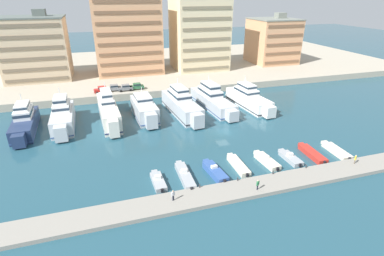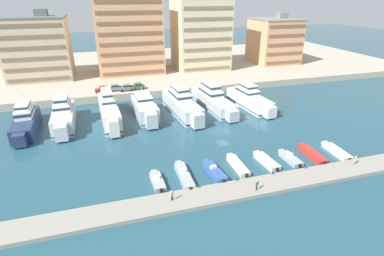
# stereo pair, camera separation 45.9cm
# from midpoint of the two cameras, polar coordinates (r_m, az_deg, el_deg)

# --- Properties ---
(ground_plane) EXTENTS (400.00, 400.00, 0.00)m
(ground_plane) POSITION_cam_midpoint_polar(r_m,az_deg,el_deg) (64.25, 6.18, -0.89)
(ground_plane) COLOR #234C5B
(quay_promenade) EXTENTS (180.00, 70.00, 1.99)m
(quay_promenade) POSITION_cam_midpoint_polar(r_m,az_deg,el_deg) (120.78, -5.31, 11.67)
(quay_promenade) COLOR #ADA38E
(quay_promenade) RESTS_ON ground
(pier_dock) EXTENTS (120.00, 4.44, 0.63)m
(pier_dock) POSITION_cam_midpoint_polar(r_m,az_deg,el_deg) (48.66, 15.39, -10.23)
(pier_dock) COLOR gray
(pier_dock) RESTS_ON ground
(yacht_navy_far_left) EXTENTS (4.88, 18.09, 7.62)m
(yacht_navy_far_left) POSITION_cam_midpoint_polar(r_m,az_deg,el_deg) (73.50, -28.99, 1.16)
(yacht_navy_far_left) COLOR navy
(yacht_navy_far_left) RESTS_ON ground
(yacht_silver_left) EXTENTS (4.82, 17.76, 8.37)m
(yacht_silver_left) POSITION_cam_midpoint_polar(r_m,az_deg,el_deg) (72.11, -23.13, 2.16)
(yacht_silver_left) COLOR silver
(yacht_silver_left) RESTS_ON ground
(yacht_ivory_mid_left) EXTENTS (4.71, 21.05, 8.62)m
(yacht_ivory_mid_left) POSITION_cam_midpoint_polar(r_m,az_deg,el_deg) (71.74, -15.36, 3.34)
(yacht_ivory_mid_left) COLOR silver
(yacht_ivory_mid_left) RESTS_ON ground
(yacht_silver_center_left) EXTENTS (5.11, 15.91, 7.03)m
(yacht_silver_center_left) POSITION_cam_midpoint_polar(r_m,az_deg,el_deg) (71.77, -8.76, 3.62)
(yacht_silver_center_left) COLOR silver
(yacht_silver_center_left) RESTS_ON ground
(yacht_silver_center) EXTENTS (6.27, 21.09, 8.25)m
(yacht_silver_center) POSITION_cam_midpoint_polar(r_m,az_deg,el_deg) (73.41, -1.73, 4.55)
(yacht_silver_center) COLOR silver
(yacht_silver_center) RESTS_ON ground
(yacht_silver_center_right) EXTENTS (6.28, 22.11, 7.88)m
(yacht_silver_center_right) POSITION_cam_midpoint_polar(r_m,az_deg,el_deg) (77.80, 4.20, 5.47)
(yacht_silver_center_right) COLOR silver
(yacht_silver_center_right) RESTS_ON ground
(yacht_white_mid_right) EXTENTS (6.19, 19.24, 7.55)m
(yacht_white_mid_right) POSITION_cam_midpoint_polar(r_m,az_deg,el_deg) (79.73, 11.05, 5.49)
(yacht_white_mid_right) COLOR white
(yacht_white_mid_right) RESTS_ON ground
(motorboat_grey_far_left) EXTENTS (1.86, 5.92, 1.34)m
(motorboat_grey_far_left) POSITION_cam_midpoint_polar(r_m,az_deg,el_deg) (47.74, -6.36, -9.98)
(motorboat_grey_far_left) COLOR #9EA3A8
(motorboat_grey_far_left) RESTS_ON ground
(motorboat_grey_left) EXTENTS (1.83, 8.38, 1.42)m
(motorboat_grey_left) POSITION_cam_midpoint_polar(r_m,az_deg,el_deg) (48.59, -1.26, -9.03)
(motorboat_grey_left) COLOR #9EA3A8
(motorboat_grey_left) RESTS_ON ground
(motorboat_blue_mid_left) EXTENTS (2.50, 7.09, 1.51)m
(motorboat_blue_mid_left) POSITION_cam_midpoint_polar(r_m,az_deg,el_deg) (49.61, 4.49, -8.26)
(motorboat_blue_mid_left) COLOR #33569E
(motorboat_blue_mid_left) RESTS_ON ground
(motorboat_cream_center_left) EXTENTS (1.71, 7.32, 0.91)m
(motorboat_cream_center_left) POSITION_cam_midpoint_polar(r_m,az_deg,el_deg) (51.92, 8.93, -7.02)
(motorboat_cream_center_left) COLOR beige
(motorboat_cream_center_left) RESTS_ON ground
(motorboat_cream_center) EXTENTS (2.29, 6.73, 1.31)m
(motorboat_cream_center) POSITION_cam_midpoint_polar(r_m,az_deg,el_deg) (54.16, 14.19, -6.10)
(motorboat_cream_center) COLOR beige
(motorboat_cream_center) RESTS_ON ground
(motorboat_grey_center_right) EXTENTS (1.99, 6.09, 1.29)m
(motorboat_grey_center_right) POSITION_cam_midpoint_polar(r_m,az_deg,el_deg) (56.30, 18.39, -5.48)
(motorboat_grey_center_right) COLOR #9EA3A8
(motorboat_grey_center_right) RESTS_ON ground
(motorboat_red_mid_right) EXTENTS (2.11, 7.55, 0.93)m
(motorboat_red_mid_right) POSITION_cam_midpoint_polar(r_m,az_deg,el_deg) (58.95, 22.10, -4.61)
(motorboat_red_mid_right) COLOR red
(motorboat_red_mid_right) RESTS_ON ground
(motorboat_cream_right) EXTENTS (2.39, 7.34, 0.80)m
(motorboat_cream_right) POSITION_cam_midpoint_polar(r_m,az_deg,el_deg) (62.06, 25.99, -3.99)
(motorboat_cream_right) COLOR beige
(motorboat_cream_right) RESTS_ON ground
(car_red_far_left) EXTENTS (4.21, 2.16, 1.80)m
(car_red_far_left) POSITION_cam_midpoint_polar(r_m,az_deg,el_deg) (86.95, -16.50, 7.12)
(car_red_far_left) COLOR red
(car_red_far_left) RESTS_ON quay_promenade
(car_grey_left) EXTENTS (4.13, 1.99, 1.80)m
(car_grey_left) POSITION_cam_midpoint_polar(r_m,az_deg,el_deg) (87.65, -14.36, 7.49)
(car_grey_left) COLOR slate
(car_grey_left) RESTS_ON quay_promenade
(car_grey_mid_left) EXTENTS (4.18, 2.08, 1.80)m
(car_grey_mid_left) POSITION_cam_midpoint_polar(r_m,az_deg,el_deg) (87.05, -12.26, 7.59)
(car_grey_mid_left) COLOR slate
(car_grey_mid_left) RESTS_ON quay_promenade
(car_green_center_left) EXTENTS (4.15, 2.01, 1.80)m
(car_green_center_left) POSITION_cam_midpoint_polar(r_m,az_deg,el_deg) (87.74, -10.19, 7.89)
(car_green_center_left) COLOR #2D6642
(car_green_center_left) RESTS_ON quay_promenade
(apartment_block_far_left) EXTENTS (19.25, 16.02, 20.93)m
(apartment_block_far_left) POSITION_cam_midpoint_polar(r_m,az_deg,el_deg) (108.27, -27.19, 13.40)
(apartment_block_far_left) COLOR #C6AD89
(apartment_block_far_left) RESTS_ON quay_promenade
(apartment_block_left) EXTENTS (21.85, 16.36, 26.98)m
(apartment_block_left) POSITION_cam_midpoint_polar(r_m,az_deg,el_deg) (107.21, -11.89, 17.03)
(apartment_block_left) COLOR tan
(apartment_block_left) RESTS_ON quay_promenade
(apartment_block_mid_left) EXTENTS (18.36, 16.98, 28.23)m
(apartment_block_mid_left) POSITION_cam_midpoint_polar(r_m,az_deg,el_deg) (110.84, 1.71, 18.05)
(apartment_block_mid_left) COLOR beige
(apartment_block_mid_left) RESTS_ON quay_promenade
(apartment_block_center_left) EXTENTS (16.22, 16.75, 18.48)m
(apartment_block_center_left) POSITION_cam_midpoint_polar(r_m,az_deg,el_deg) (125.64, 15.44, 15.74)
(apartment_block_center_left) COLOR tan
(apartment_block_center_left) RESTS_ON quay_promenade
(pedestrian_near_edge) EXTENTS (0.60, 0.39, 1.68)m
(pedestrian_near_edge) POSITION_cam_midpoint_polar(r_m,az_deg,el_deg) (42.72, -3.54, -12.51)
(pedestrian_near_edge) COLOR #282D3D
(pedestrian_near_edge) RESTS_ON pier_dock
(pedestrian_mid_deck) EXTENTS (0.58, 0.42, 1.68)m
(pedestrian_mid_deck) POSITION_cam_midpoint_polar(r_m,az_deg,el_deg) (45.67, 12.54, -10.41)
(pedestrian_mid_deck) COLOR #282D3D
(pedestrian_mid_deck) RESTS_ON pier_dock
(pedestrian_far_side) EXTENTS (0.55, 0.44, 1.66)m
(pedestrian_far_side) POSITION_cam_midpoint_polar(r_m,az_deg,el_deg) (57.88, 28.90, -5.23)
(pedestrian_far_side) COLOR #7A6B56
(pedestrian_far_side) RESTS_ON pier_dock
(bollard_west) EXTENTS (0.20, 0.20, 0.61)m
(bollard_west) POSITION_cam_midpoint_polar(r_m,az_deg,el_deg) (45.48, 1.57, -10.93)
(bollard_west) COLOR #2D2D33
(bollard_west) RESTS_ON pier_dock
(bollard_west_mid) EXTENTS (0.20, 0.20, 0.61)m
(bollard_west_mid) POSITION_cam_midpoint_polar(r_m,az_deg,el_deg) (47.48, 8.83, -9.57)
(bollard_west_mid) COLOR #2D2D33
(bollard_west_mid) RESTS_ON pier_dock
(bollard_east_mid) EXTENTS (0.20, 0.20, 0.61)m
(bollard_east_mid) POSITION_cam_midpoint_polar(r_m,az_deg,el_deg) (50.18, 15.35, -8.20)
(bollard_east_mid) COLOR #2D2D33
(bollard_east_mid) RESTS_ON pier_dock
(bollard_east) EXTENTS (0.20, 0.20, 0.61)m
(bollard_east) POSITION_cam_midpoint_polar(r_m,az_deg,el_deg) (53.47, 21.10, -6.90)
(bollard_east) COLOR #2D2D33
(bollard_east) RESTS_ON pier_dock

